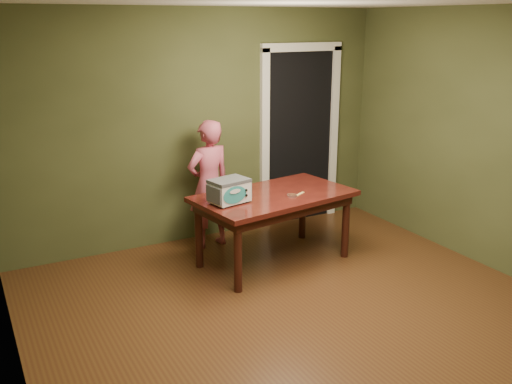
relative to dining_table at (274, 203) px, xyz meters
The scene contains 8 objects.
floor 1.62m from the dining_table, 103.43° to the right, with size 5.00×5.00×0.00m, color #4F2F16.
room_shell 1.82m from the dining_table, 103.43° to the right, with size 4.52×5.02×2.61m.
doorway 1.69m from the dining_table, 54.48° to the left, with size 1.10×0.66×2.25m.
dining_table is the anchor object (origin of this frame).
toy_oven 0.58m from the dining_table, behind, with size 0.42×0.33×0.24m.
baking_pan 0.23m from the dining_table, 55.66° to the right, with size 0.10×0.10×0.02m.
spatula 0.28m from the dining_table, 34.97° to the right, with size 0.18×0.03×0.01m, color #F6CE6B.
child 0.84m from the dining_table, 119.03° to the left, with size 0.52×0.34×1.44m, color #C24F67.
Camera 1 is at (-2.45, -3.39, 2.45)m, focal length 40.00 mm.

